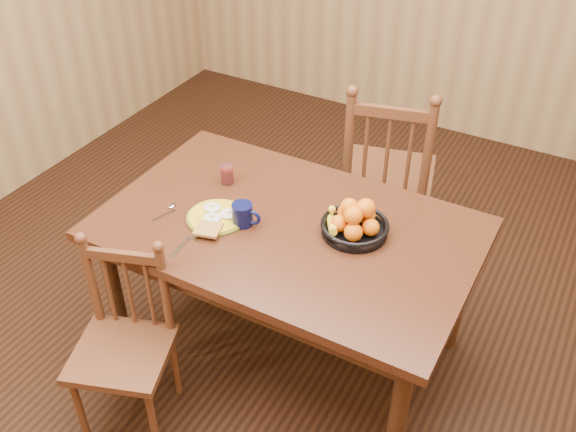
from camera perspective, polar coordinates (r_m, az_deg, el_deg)
The scene contains 10 objects.
room at distance 2.43m, azimuth -0.00°, elevation 10.40°, with size 4.52×5.02×2.72m.
dining_table at distance 2.81m, azimuth -0.00°, elevation -2.20°, with size 1.60×1.00×0.75m.
chair_far at distance 3.54m, azimuth 8.82°, elevation 3.66°, with size 0.58×0.57×1.07m.
chair_near at distance 2.79m, azimuth -14.36°, elevation -10.96°, with size 0.49×0.48×0.85m.
breakfast_plate at distance 2.80m, azimuth -6.41°, elevation -0.10°, with size 0.26×0.30×0.04m.
fork at distance 2.68m, azimuth -9.19°, elevation -2.47°, with size 0.04×0.18×0.00m.
spoon at distance 2.89m, azimuth -10.53°, elevation 0.65°, with size 0.06×0.16×0.01m.
coffee_mug at distance 2.74m, azimuth -4.00°, elevation 0.14°, with size 0.13×0.09×0.10m.
juice_glass at distance 3.01m, azimuth -5.43°, elevation 3.66°, with size 0.06×0.06×0.09m.
fruit_bowl at distance 2.69m, azimuth 5.94°, elevation -0.57°, with size 0.29×0.29×0.17m.
Camera 1 is at (1.05, -1.90, 2.44)m, focal length 40.00 mm.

